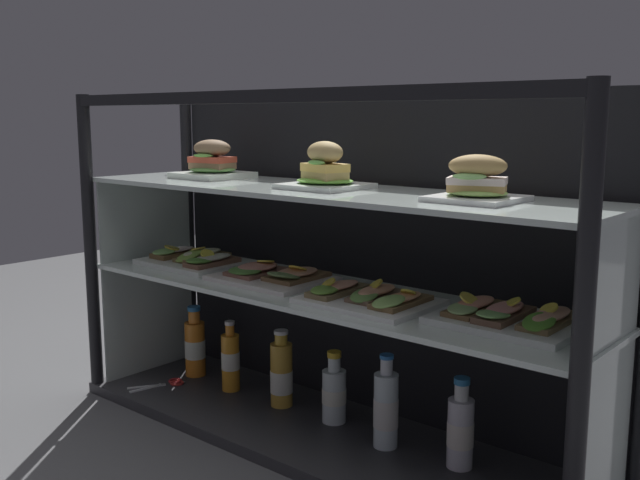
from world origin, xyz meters
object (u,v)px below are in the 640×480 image
Objects in this scene: open_sandwich_tray_near_right_corner at (273,275)px; open_sandwich_tray_left_of_center at (508,317)px; juice_bottle_front_fourth at (281,374)px; juice_bottle_tucked_behind at (335,394)px; juice_bottle_back_left at (231,360)px; plated_roll_sandwich_mid_left at (325,171)px; plated_roll_sandwich_right_of_center at (477,184)px; open_sandwich_tray_center at (368,297)px; juice_bottle_front_left_end at (195,346)px; juice_bottle_front_right_end at (460,430)px; kitchen_scissors at (169,383)px; plated_roll_sandwich_left_of_center at (212,164)px; juice_bottle_front_middle at (386,409)px; open_sandwich_tray_mid_left at (195,259)px.

open_sandwich_tray_near_right_corner is 1.00× the size of open_sandwich_tray_left_of_center.
open_sandwich_tray_left_of_center is at bearing 1.38° from open_sandwich_tray_near_right_corner.
juice_bottle_tucked_behind is at bearing 2.93° from juice_bottle_front_fourth.
open_sandwich_tray_left_of_center is (0.70, 0.02, 0.00)m from open_sandwich_tray_near_right_corner.
plated_roll_sandwich_mid_left is at bearing -4.31° from juice_bottle_back_left.
plated_roll_sandwich_right_of_center is 0.40m from open_sandwich_tray_center.
open_sandwich_tray_near_right_corner is at bearing -7.00° from juice_bottle_front_left_end.
juice_bottle_front_fourth is at bearing 175.34° from plated_roll_sandwich_right_of_center.
juice_bottle_front_right_end is 1.28× the size of kitchen_scissors.
plated_roll_sandwich_left_of_center is 1.06m from juice_bottle_front_right_end.
plated_roll_sandwich_right_of_center reaches higher than juice_bottle_front_fourth.
juice_bottle_front_middle is (-0.33, 0.01, -0.31)m from open_sandwich_tray_left_of_center.
juice_bottle_front_right_end is at bearing 6.35° from kitchen_scissors.
juice_bottle_front_right_end is at bearing 1.11° from plated_roll_sandwich_left_of_center.
juice_bottle_front_right_end is at bearing -0.12° from juice_bottle_front_left_end.
juice_bottle_front_middle is (0.60, -0.01, 0.01)m from juice_bottle_back_left.
open_sandwich_tray_left_of_center is (1.04, 0.02, 0.00)m from open_sandwich_tray_mid_left.
open_sandwich_tray_center is 0.66m from juice_bottle_back_left.
plated_roll_sandwich_mid_left is 1.10× the size of kitchen_scissors.
juice_bottle_tucked_behind is 0.60m from kitchen_scissors.
juice_bottle_front_middle is 1.39× the size of kitchen_scissors.
juice_bottle_back_left is 1.25× the size of kitchen_scissors.
juice_bottle_front_fourth is at bearing 15.56° from kitchen_scissors.
juice_bottle_tucked_behind is (-0.01, 0.05, -0.62)m from plated_roll_sandwich_mid_left.
juice_bottle_tucked_behind is at bearing 0.69° from juice_bottle_front_left_end.
juice_bottle_front_left_end is 0.94× the size of juice_bottle_front_middle.
plated_roll_sandwich_mid_left is 0.62× the size of open_sandwich_tray_mid_left.
juice_bottle_tucked_behind reaches higher than kitchen_scissors.
juice_bottle_front_fourth is at bearing 167.86° from plated_roll_sandwich_mid_left.
open_sandwich_tray_left_of_center is at bearing 4.02° from kitchen_scissors.
juice_bottle_front_fourth is 1.12× the size of juice_bottle_tucked_behind.
plated_roll_sandwich_left_of_center is 0.79× the size of juice_bottle_front_middle.
open_sandwich_tray_left_of_center is (0.08, 0.02, -0.29)m from plated_roll_sandwich_right_of_center.
juice_bottle_front_left_end is at bearing 176.94° from plated_roll_sandwich_right_of_center.
plated_roll_sandwich_mid_left is 0.62m from juice_bottle_tucked_behind.
plated_roll_sandwich_left_of_center reaches higher than open_sandwich_tray_left_of_center.
juice_bottle_front_right_end is at bearing 4.80° from open_sandwich_tray_near_right_corner.
open_sandwich_tray_center is at bearing -12.70° from plated_roll_sandwich_mid_left.
plated_roll_sandwich_mid_left is at bearing -174.24° from juice_bottle_front_middle.
juice_bottle_front_middle is (0.20, -0.03, 0.02)m from juice_bottle_tucked_behind.
open_sandwich_tray_left_of_center is 0.98m from juice_bottle_back_left.
plated_roll_sandwich_right_of_center reaches higher than juice_bottle_tucked_behind.
juice_bottle_front_middle reaches higher than juice_bottle_back_left.
juice_bottle_tucked_behind is at bearing 152.71° from open_sandwich_tray_center.
open_sandwich_tray_mid_left reaches higher than juice_bottle_front_middle.
open_sandwich_tray_mid_left is 0.78m from juice_bottle_front_middle.
open_sandwich_tray_center is (0.17, -0.04, -0.30)m from plated_roll_sandwich_mid_left.
open_sandwich_tray_near_right_corner is 0.70m from open_sandwich_tray_left_of_center.
juice_bottle_back_left is (0.19, -0.02, -0.00)m from juice_bottle_front_left_end.
juice_bottle_tucked_behind is (-0.53, 0.04, -0.33)m from open_sandwich_tray_left_of_center.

